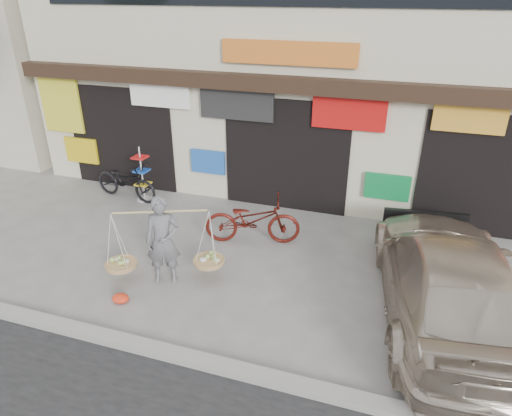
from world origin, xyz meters
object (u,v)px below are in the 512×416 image
(bike_2, at_px, (252,220))
(suv, at_px, (449,279))
(street_vendor, at_px, (163,244))
(display_rack, at_px, (142,179))
(bike_0, at_px, (126,181))

(bike_2, distance_m, suv, 4.04)
(street_vendor, height_order, display_rack, street_vendor)
(bike_0, height_order, suv, suv)
(bike_0, distance_m, display_rack, 0.47)
(bike_0, height_order, bike_2, bike_2)
(bike_0, distance_m, suv, 8.00)
(bike_2, height_order, suv, suv)
(street_vendor, xyz_separation_m, suv, (4.87, 0.52, -0.05))
(bike_0, relative_size, bike_2, 0.93)
(suv, bearing_deg, street_vendor, -1.71)
(display_rack, bearing_deg, bike_2, -19.38)
(display_rack, bearing_deg, bike_0, -173.04)
(street_vendor, distance_m, suv, 4.90)
(bike_0, bearing_deg, suv, -98.95)
(street_vendor, height_order, suv, street_vendor)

